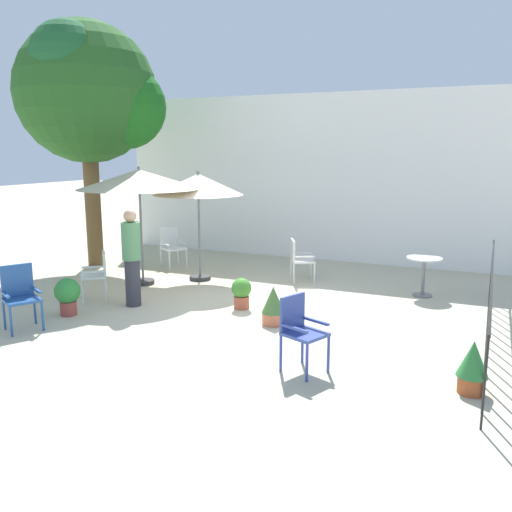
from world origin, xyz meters
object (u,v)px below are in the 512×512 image
(standing_person, at_px, (132,257))
(potted_plant_3, at_px, (273,305))
(patio_chair_3, at_px, (172,245))
(cafe_table_0, at_px, (424,270))
(potted_plant_2, at_px, (241,292))
(patio_umbrella_1, at_px, (198,185))
(potted_plant_1, at_px, (473,366))
(patio_umbrella_0, at_px, (139,180))
(potted_plant_0, at_px, (68,294))
(patio_chair_0, at_px, (299,257))
(patio_chair_1, at_px, (98,272))
(patio_chair_2, at_px, (20,293))
(shade_tree, at_px, (89,93))
(patio_chair_4, at_px, (300,328))

(standing_person, bearing_deg, potted_plant_3, 0.76)
(potted_plant_3, bearing_deg, patio_chair_3, 141.35)
(cafe_table_0, distance_m, potted_plant_3, 3.25)
(potted_plant_2, bearing_deg, cafe_table_0, 37.31)
(potted_plant_3, bearing_deg, patio_umbrella_1, 139.94)
(potted_plant_1, bearing_deg, patio_chair_3, 146.95)
(patio_umbrella_0, height_order, standing_person, patio_umbrella_0)
(potted_plant_2, height_order, standing_person, standing_person)
(potted_plant_0, relative_size, standing_person, 0.37)
(patio_chair_0, bearing_deg, potted_plant_1, -49.92)
(patio_umbrella_1, distance_m, patio_chair_1, 2.69)
(patio_chair_2, xyz_separation_m, standing_person, (0.78, 1.69, 0.30))
(shade_tree, bearing_deg, patio_chair_4, -31.61)
(patio_chair_0, height_order, patio_chair_1, patio_chair_1)
(shade_tree, relative_size, patio_chair_4, 5.86)
(patio_chair_2, distance_m, patio_chair_4, 4.33)
(potted_plant_0, relative_size, potted_plant_1, 1.01)
(patio_chair_0, xyz_separation_m, potted_plant_1, (3.48, -4.13, -0.18))
(shade_tree, height_order, patio_chair_2, shade_tree)
(potted_plant_0, bearing_deg, shade_tree, 122.93)
(potted_plant_2, bearing_deg, patio_chair_2, -138.18)
(shade_tree, relative_size, cafe_table_0, 7.48)
(cafe_table_0, bearing_deg, patio_chair_2, -140.42)
(potted_plant_2, xyz_separation_m, potted_plant_3, (0.81, -0.56, 0.02))
(patio_chair_4, xyz_separation_m, potted_plant_2, (-1.76, 2.06, -0.25))
(patio_chair_3, bearing_deg, patio_umbrella_1, -35.65)
(patio_umbrella_0, relative_size, patio_chair_1, 2.72)
(patio_chair_1, distance_m, standing_person, 0.84)
(patio_chair_1, bearing_deg, potted_plant_2, 13.06)
(patio_chair_1, bearing_deg, patio_chair_3, 97.37)
(potted_plant_1, distance_m, potted_plant_2, 4.17)
(patio_umbrella_1, distance_m, standing_person, 2.39)
(potted_plant_0, bearing_deg, patio_chair_1, 98.08)
(cafe_table_0, xyz_separation_m, potted_plant_1, (1.00, -3.96, -0.18))
(patio_chair_3, height_order, potted_plant_1, patio_chair_3)
(patio_umbrella_0, bearing_deg, cafe_table_0, 14.18)
(patio_umbrella_0, relative_size, patio_chair_4, 2.59)
(potted_plant_1, bearing_deg, potted_plant_3, 155.35)
(cafe_table_0, height_order, potted_plant_1, cafe_table_0)
(patio_umbrella_0, distance_m, patio_chair_0, 3.52)
(patio_chair_2, relative_size, standing_person, 0.58)
(patio_chair_2, relative_size, potted_plant_1, 1.60)
(patio_umbrella_1, relative_size, standing_person, 1.34)
(potted_plant_1, xyz_separation_m, standing_person, (-5.49, 1.30, 0.54))
(patio_umbrella_1, relative_size, cafe_table_0, 3.09)
(patio_umbrella_0, xyz_separation_m, patio_chair_4, (4.30, -2.80, -1.53))
(patio_chair_2, distance_m, potted_plant_1, 6.29)
(patio_chair_2, height_order, patio_chair_3, patio_chair_2)
(potted_plant_2, bearing_deg, shade_tree, 158.10)
(patio_chair_2, xyz_separation_m, patio_chair_3, (-0.37, 4.71, -0.05))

